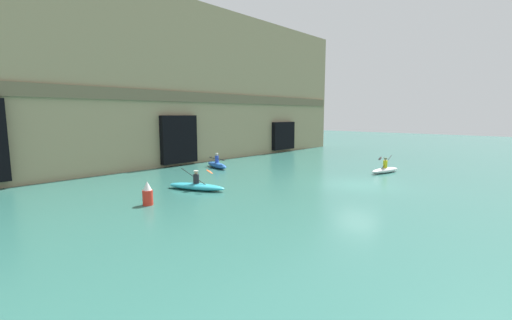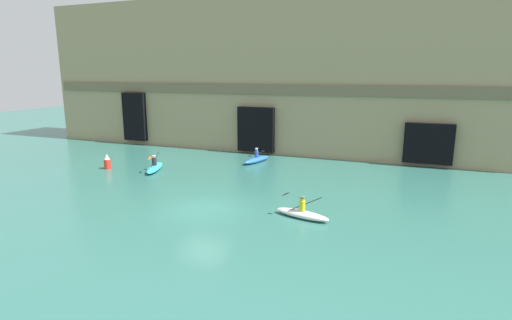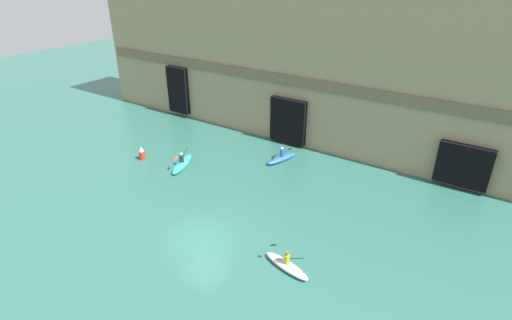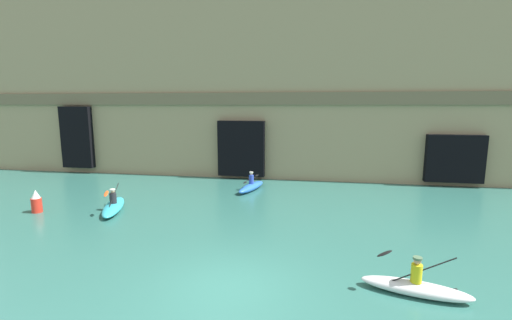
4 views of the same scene
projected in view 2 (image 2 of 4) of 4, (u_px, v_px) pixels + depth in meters
name	position (u px, v px, depth m)	size (l,w,h in m)	color
ground_plane	(204.00, 208.00, 21.02)	(120.00, 120.00, 0.00)	#2D665B
cliff_bluff	(272.00, 75.00, 36.46)	(44.69, 6.77, 13.50)	#9E8966
kayak_white	(302.00, 213.00, 19.54)	(2.94, 1.29, 1.25)	white
kayak_cyan	(155.00, 167.00, 29.13)	(2.06, 3.53, 1.22)	#33B2C6
kayak_blue	(257.00, 159.00, 31.61)	(1.47, 3.08, 1.16)	blue
marker_buoy	(107.00, 162.00, 29.50)	(0.48, 0.48, 1.12)	red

